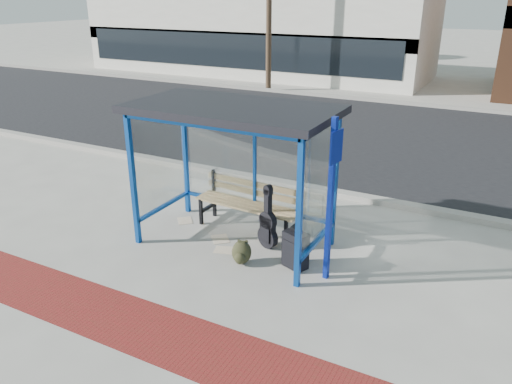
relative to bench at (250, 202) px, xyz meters
The scene contains 16 objects.
ground 0.82m from the bench, 87.01° to the right, with size 120.00×120.00×0.00m, color #B2ADA0.
brick_paver_strip 3.26m from the bench, 89.42° to the right, with size 60.00×1.00×0.01m, color maroon.
curb_near 2.33m from the bench, 89.19° to the left, with size 60.00×0.25×0.12m, color gray.
street_asphalt 7.40m from the bench, 89.75° to the left, with size 60.00×10.00×0.00m, color black.
curb_far 12.49m from the bench, 89.85° to the left, with size 60.00×0.25×0.12m, color gray.
far_sidewalk 14.39m from the bench, 89.87° to the left, with size 60.00×4.00×0.01m, color #B2ADA0.
bus_shelter 1.63m from the bench, 86.62° to the right, with size 3.30×1.80×2.42m.
storefront_white 19.60m from the bench, 117.31° to the left, with size 18.00×6.04×4.00m.
bench is the anchor object (origin of this frame).
guitar_bag 0.79m from the bench, 38.72° to the right, with size 0.41×0.24×1.07m.
suitcase 1.58m from the bench, 34.57° to the right, with size 0.44×0.36×0.67m.
backpack 1.31m from the bench, 67.79° to the right, with size 0.37×0.35×0.38m.
sign_post 2.25m from the bench, 27.31° to the right, with size 0.13×0.31×2.51m.
newspaper_a 1.40m from the bench, 167.93° to the right, with size 0.33×0.26×0.01m, color white.
newspaper_b 1.07m from the bench, 89.34° to the right, with size 0.34×0.27×0.01m, color white.
newspaper_c 0.85m from the bench, 113.40° to the right, with size 0.36×0.28×0.01m, color white.
Camera 1 is at (3.92, -6.67, 4.06)m, focal length 35.00 mm.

